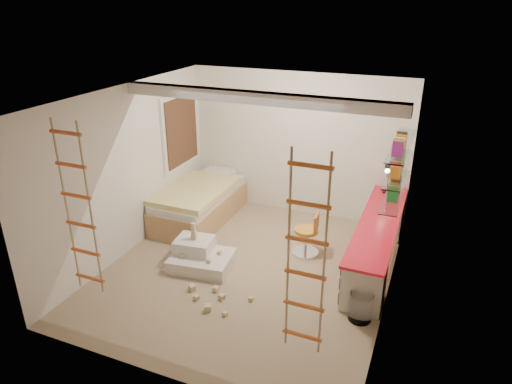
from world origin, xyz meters
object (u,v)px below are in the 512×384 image
at_px(bed, 200,203).
at_px(swivel_chair, 307,239).
at_px(play_platform, 200,256).
at_px(desk, 377,241).

relative_size(bed, swivel_chair, 2.80).
bearing_deg(play_platform, bed, 118.47).
xyz_separation_m(desk, bed, (-3.20, 0.36, -0.07)).
bearing_deg(swivel_chair, play_platform, -146.33).
bearing_deg(swivel_chair, desk, 4.56).
height_order(swivel_chair, play_platform, swivel_chair).
xyz_separation_m(bed, play_platform, (0.75, -1.38, -0.17)).
bearing_deg(bed, desk, -6.49).
relative_size(bed, play_platform, 2.05).
xyz_separation_m(desk, play_platform, (-2.45, -1.02, -0.25)).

